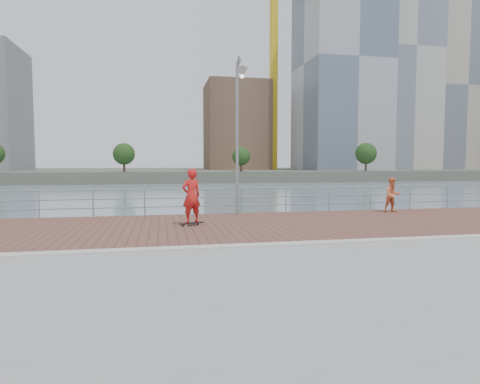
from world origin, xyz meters
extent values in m
plane|color=slate|center=(0.00, 0.00, -2.00)|extent=(400.00, 400.00, 0.00)
cube|color=brown|center=(0.00, 3.60, 0.01)|extent=(40.00, 6.80, 0.02)
cube|color=#B7B5AD|center=(0.00, 0.00, 0.03)|extent=(40.00, 0.40, 0.06)
cube|color=#4C5142|center=(0.00, 122.50, -0.75)|extent=(320.00, 95.00, 2.50)
cylinder|color=#8C9EA8|center=(-7.18, 7.00, 0.55)|extent=(0.06, 0.06, 1.10)
cylinder|color=#8C9EA8|center=(-5.13, 7.00, 0.55)|extent=(0.06, 0.06, 1.10)
cylinder|color=#8C9EA8|center=(-3.08, 7.00, 0.55)|extent=(0.06, 0.06, 1.10)
cylinder|color=#8C9EA8|center=(-1.03, 7.00, 0.55)|extent=(0.06, 0.06, 1.10)
cylinder|color=#8C9EA8|center=(1.03, 7.00, 0.55)|extent=(0.06, 0.06, 1.10)
cylinder|color=#8C9EA8|center=(3.08, 7.00, 0.55)|extent=(0.06, 0.06, 1.10)
cylinder|color=#8C9EA8|center=(5.13, 7.00, 0.55)|extent=(0.06, 0.06, 1.10)
cylinder|color=#8C9EA8|center=(7.18, 7.00, 0.55)|extent=(0.06, 0.06, 1.10)
cylinder|color=#8C9EA8|center=(9.24, 7.00, 0.55)|extent=(0.06, 0.06, 1.10)
cylinder|color=#8C9EA8|center=(11.29, 7.00, 0.55)|extent=(0.06, 0.06, 1.10)
cylinder|color=#8C9EA8|center=(0.00, 7.00, 1.10)|extent=(39.00, 0.05, 0.05)
cylinder|color=#8C9EA8|center=(0.00, 7.00, 0.73)|extent=(39.00, 0.05, 0.05)
cylinder|color=#8C9EA8|center=(0.00, 7.00, 0.36)|extent=(39.00, 0.05, 0.05)
cylinder|color=gray|center=(0.76, 6.50, 3.10)|extent=(0.12, 0.12, 6.20)
cylinder|color=gray|center=(0.76, 5.98, 6.20)|extent=(0.07, 1.03, 0.07)
cone|color=#B2B2AD|center=(0.76, 5.47, 6.00)|extent=(0.45, 0.45, 0.36)
cube|color=black|center=(-1.36, 3.85, 0.10)|extent=(0.87, 0.52, 0.03)
cylinder|color=beige|center=(-1.59, 3.68, 0.05)|extent=(0.08, 0.06, 0.07)
cylinder|color=beige|center=(-1.08, 3.88, 0.05)|extent=(0.08, 0.06, 0.07)
cylinder|color=beige|center=(-1.65, 3.82, 0.05)|extent=(0.08, 0.06, 0.07)
cylinder|color=beige|center=(-1.14, 4.02, 0.05)|extent=(0.08, 0.06, 0.07)
imported|color=red|center=(-1.36, 3.85, 1.06)|extent=(0.81, 0.68, 1.90)
imported|color=#EB7A45|center=(7.72, 6.01, 0.79)|extent=(0.80, 0.64, 1.55)
cube|color=gold|center=(30.00, 104.00, 25.50)|extent=(2.00, 2.00, 50.00)
cube|color=brown|center=(20.00, 110.00, 13.40)|extent=(18.00, 18.00, 25.80)
cube|color=#9E9EA3|center=(48.00, 98.00, 29.97)|extent=(22.00, 22.00, 58.94)
cube|color=#B2ADA3|center=(72.00, 108.00, 37.13)|extent=(20.00, 20.00, 73.25)
cube|color=#ADA38E|center=(95.00, 115.00, 27.66)|extent=(24.00, 22.00, 54.33)
cylinder|color=#473323|center=(-10.00, 77.00, 2.26)|extent=(0.50, 0.50, 3.52)
sphere|color=#193814|center=(-10.00, 77.00, 4.27)|extent=(4.52, 4.52, 4.52)
cylinder|color=#473323|center=(15.00, 77.00, 2.08)|extent=(0.50, 0.50, 3.17)
sphere|color=#193814|center=(15.00, 77.00, 3.89)|extent=(4.07, 4.07, 4.07)
cylinder|color=#473323|center=(45.00, 77.00, 2.44)|extent=(0.50, 0.50, 3.88)
sphere|color=#193814|center=(45.00, 77.00, 4.66)|extent=(4.99, 4.99, 4.99)
camera|label=1|loc=(-2.38, -10.12, 2.16)|focal=30.00mm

